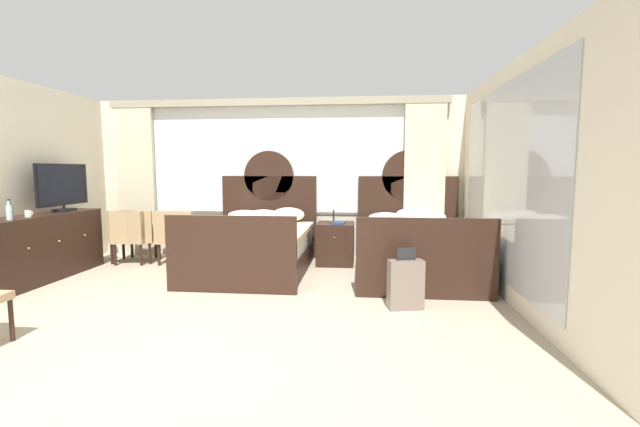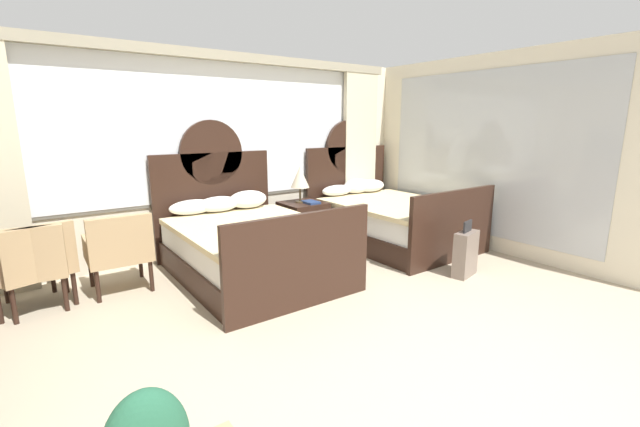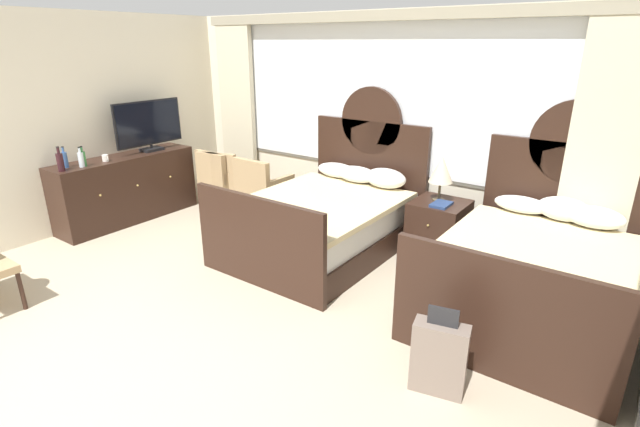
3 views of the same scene
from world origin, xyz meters
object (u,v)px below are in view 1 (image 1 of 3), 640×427
nightstand_between_beds (335,243)px  suitcase_on_floor (406,284)px  cup_on_dresser (28,214)px  bottle_soda_green (10,212)px  dresser_minibar (42,247)px  bottle_water_clear (9,212)px  tv_flatscreen (63,187)px  table_lamp_on_nightstand (334,200)px  book_on_nightstand (339,223)px  bed_near_window (255,245)px  armchair_by_window_left (179,234)px  armchair_by_window_right (133,233)px  armchair_by_window_centre (134,233)px  bed_near_mirror (414,248)px

nightstand_between_beds → suitcase_on_floor: 2.29m
cup_on_dresser → bottle_soda_green: bearing=-86.0°
dresser_minibar → bottle_water_clear: bearing=-79.0°
suitcase_on_floor → tv_flatscreen: bearing=166.2°
nightstand_between_beds → table_lamp_on_nightstand: bearing=144.2°
book_on_nightstand → bottle_water_clear: bearing=-154.2°
tv_flatscreen → bottle_soda_green: (0.08, -1.02, -0.26)m
bed_near_window → dresser_minibar: size_ratio=1.15×
armchair_by_window_left → bed_near_window: bearing=-14.8°
bottle_water_clear → armchair_by_window_right: bearing=73.0°
armchair_by_window_centre → suitcase_on_floor: armchair_by_window_centre is taller
bottle_soda_green → tv_flatscreen: bearing=94.2°
dresser_minibar → armchair_by_window_left: dresser_minibar is taller
nightstand_between_beds → table_lamp_on_nightstand: 0.69m
bed_near_window → tv_flatscreen: size_ratio=2.16×
table_lamp_on_nightstand → suitcase_on_floor: bearing=-66.5°
nightstand_between_beds → table_lamp_on_nightstand: table_lamp_on_nightstand is taller
bed_near_mirror → armchair_by_window_left: size_ratio=2.56×
armchair_by_window_left → suitcase_on_floor: bearing=-29.0°
book_on_nightstand → armchair_by_window_left: bearing=-177.4°
nightstand_between_beds → armchair_by_window_right: (-3.27, -0.23, 0.15)m
armchair_by_window_left → book_on_nightstand: bearing=2.6°
bottle_water_clear → tv_flatscreen: bearing=94.9°
tv_flatscreen → bottle_water_clear: (0.09, -1.06, -0.26)m
suitcase_on_floor → dresser_minibar: bearing=171.3°
bed_near_window → table_lamp_on_nightstand: 1.43m
table_lamp_on_nightstand → tv_flatscreen: (-3.86, -0.95, 0.24)m
book_on_nightstand → cup_on_dresser: bearing=-158.5°
armchair_by_window_left → suitcase_on_floor: armchair_by_window_left is taller
cup_on_dresser → armchair_by_window_right: (0.57, 1.42, -0.46)m
table_lamp_on_nightstand → armchair_by_window_left: table_lamp_on_nightstand is taller
bottle_water_clear → armchair_by_window_left: bottle_water_clear is taller
bed_near_mirror → suitcase_on_floor: 1.55m
book_on_nightstand → dresser_minibar: dresser_minibar is taller
cup_on_dresser → table_lamp_on_nightstand: bearing=23.8°
book_on_nightstand → armchair_by_window_right: (-3.33, -0.11, -0.20)m
nightstand_between_beds → tv_flatscreen: 4.11m
dresser_minibar → cup_on_dresser: 0.57m
bottle_soda_green → armchair_by_window_centre: bottle_soda_green is taller
armchair_by_window_centre → armchair_by_window_right: size_ratio=1.00×
book_on_nightstand → armchair_by_window_left: size_ratio=0.30×
table_lamp_on_nightstand → book_on_nightstand: (0.09, -0.14, -0.35)m
bed_near_mirror → bottle_soda_green: size_ratio=8.85×
nightstand_between_beds → book_on_nightstand: (0.06, -0.12, 0.34)m
tv_flatscreen → armchair_by_window_right: tv_flatscreen is taller
bed_near_mirror → dresser_minibar: 5.15m
table_lamp_on_nightstand → bottle_soda_green: size_ratio=2.09×
dresser_minibar → bottle_soda_green: bottle_soda_green is taller
bottle_water_clear → cup_on_dresser: (-0.04, 0.33, -0.06)m
bottle_soda_green → armchair_by_window_left: bearing=52.2°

